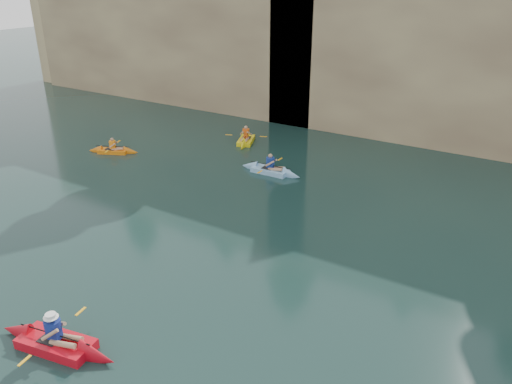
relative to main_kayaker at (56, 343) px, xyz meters
The scene contains 10 objects.
ground 3.69m from the main_kayaker, 16.99° to the left, with size 160.00×160.00×0.00m, color black.
cliff 31.81m from the main_kayaker, 83.54° to the left, with size 70.00×16.00×12.00m, color tan.
cliff_slab_west 29.29m from the main_kayaker, 124.84° to the left, with size 26.00×2.40×10.56m, color tan.
cliff_slab_center 24.93m from the main_kayaker, 76.87° to the left, with size 24.00×2.40×11.40m, color tan.
sea_cave_west 27.26m from the main_kayaker, 122.16° to the left, with size 4.50×1.00×4.00m, color black.
sea_cave_center 23.07m from the main_kayaker, 91.19° to the left, with size 3.50×1.00×3.20m, color black.
main_kayaker is the anchor object (origin of this frame).
kayaker_orange 16.36m from the main_kayaker, 131.31° to the left, with size 2.93×2.04×1.11m.
kayaker_yellow 18.68m from the main_kayaker, 106.76° to the left, with size 2.38×3.22×1.30m.
kayaker_ltblue_mid 14.44m from the main_kayaker, 96.40° to the left, with size 3.41×2.54×1.30m.
Camera 1 is at (6.86, -7.35, 9.53)m, focal length 35.00 mm.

